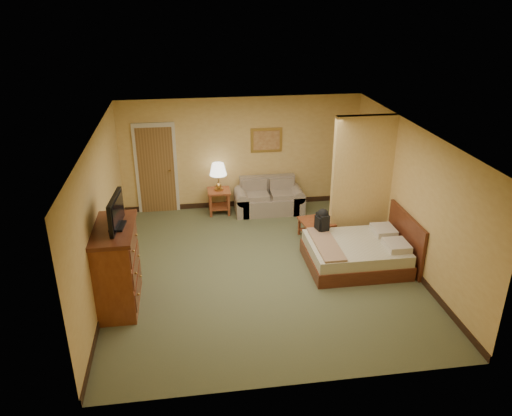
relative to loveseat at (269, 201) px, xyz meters
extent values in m
plane|color=#565B3B|center=(-0.58, -2.57, -0.26)|extent=(6.00, 6.00, 0.00)
plane|color=white|center=(-0.58, -2.57, 2.34)|extent=(6.00, 6.00, 0.00)
cube|color=#DBAF5D|center=(-0.58, 0.43, 1.04)|extent=(5.50, 0.02, 2.60)
cube|color=#DBAF5D|center=(-3.33, -2.57, 1.04)|extent=(0.02, 6.00, 2.60)
cube|color=#DBAF5D|center=(2.17, -2.57, 1.04)|extent=(0.02, 6.00, 2.60)
cube|color=#DBAF5D|center=(1.57, -1.64, 1.04)|extent=(1.20, 0.15, 2.60)
cube|color=beige|center=(-2.53, 0.40, 0.79)|extent=(0.94, 0.06, 2.10)
cube|color=brown|center=(-2.53, 0.39, 0.74)|extent=(0.80, 0.04, 2.00)
cylinder|color=#AE8540|center=(-2.23, 0.33, 0.74)|extent=(0.04, 0.12, 0.04)
cube|color=black|center=(-0.58, 0.42, -0.20)|extent=(5.50, 0.02, 0.12)
cube|color=gray|center=(0.00, -0.04, -0.06)|extent=(1.30, 0.69, 0.39)
cube|color=gray|center=(0.00, 0.26, 0.33)|extent=(1.30, 0.17, 0.41)
cube|color=gray|center=(-0.65, -0.04, -0.04)|extent=(0.28, 0.69, 0.43)
cube|color=gray|center=(0.65, -0.04, -0.04)|extent=(0.28, 0.69, 0.43)
cube|color=brown|center=(-1.15, 0.08, 0.28)|extent=(0.51, 0.51, 0.04)
cube|color=brown|center=(-1.15, 0.08, -0.10)|extent=(0.43, 0.43, 0.03)
cube|color=brown|center=(-1.35, -0.12, 0.00)|extent=(0.05, 0.05, 0.52)
cube|color=brown|center=(-0.95, -0.12, 0.00)|extent=(0.05, 0.05, 0.52)
cube|color=brown|center=(-1.35, 0.29, 0.00)|extent=(0.05, 0.05, 0.52)
cube|color=brown|center=(-0.95, 0.29, 0.00)|extent=(0.05, 0.05, 0.52)
cylinder|color=#AE8540|center=(-1.15, 0.08, 0.33)|extent=(0.19, 0.19, 0.04)
cylinder|color=#AE8540|center=(-1.15, 0.08, 0.57)|extent=(0.03, 0.03, 0.32)
cone|color=white|center=(-1.15, 0.08, 0.81)|extent=(0.39, 0.39, 0.27)
cube|color=brown|center=(0.74, -1.51, 0.13)|extent=(0.71, 0.71, 0.04)
cube|color=brown|center=(0.74, -1.51, -0.12)|extent=(0.61, 0.61, 0.03)
cube|color=brown|center=(0.47, -1.78, -0.07)|extent=(0.04, 0.04, 0.38)
cube|color=brown|center=(1.01, -1.24, -0.07)|extent=(0.04, 0.04, 0.38)
cube|color=#B78E3F|center=(0.00, 0.41, 1.34)|extent=(0.72, 0.03, 0.56)
cube|color=#A05C31|center=(0.00, 0.39, 1.34)|extent=(0.60, 0.02, 0.44)
cube|color=brown|center=(-3.05, -3.35, 0.41)|extent=(0.61, 1.22, 1.34)
cube|color=#4F2012|center=(-3.05, -3.35, 1.11)|extent=(0.69, 1.31, 0.07)
cube|color=black|center=(-2.95, -3.35, 1.16)|extent=(0.24, 0.38, 0.03)
cube|color=black|center=(-2.95, -3.35, 1.40)|extent=(0.14, 0.84, 0.50)
cube|color=#4F2012|center=(1.17, -2.70, -0.13)|extent=(1.78, 1.42, 0.27)
cube|color=beige|center=(1.17, -2.70, 0.11)|extent=(1.72, 1.37, 0.21)
cube|color=#4F2012|center=(2.13, -2.70, 0.23)|extent=(0.06, 1.51, 0.98)
cube|color=beige|center=(1.82, -3.01, 0.27)|extent=(0.40, 0.49, 0.12)
cube|color=beige|center=(1.82, -2.38, 0.27)|extent=(0.40, 0.49, 0.12)
cube|color=#987152|center=(0.60, -2.70, 0.24)|extent=(0.40, 1.33, 0.04)
cube|color=black|center=(0.68, -2.12, 0.40)|extent=(0.23, 0.30, 0.35)
sphere|color=black|center=(0.68, -2.12, 0.58)|extent=(0.21, 0.21, 0.21)
camera|label=1|loc=(-1.84, -10.50, 4.51)|focal=35.00mm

